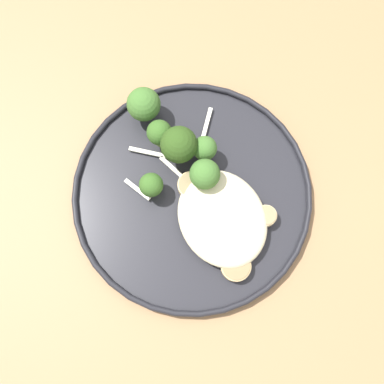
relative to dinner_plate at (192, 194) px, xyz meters
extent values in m
plane|color=#47423D|center=(-0.04, 0.03, -0.75)|extent=(6.00, 6.00, 0.00)
cube|color=#9E754C|center=(-0.04, 0.03, -0.03)|extent=(1.40, 1.00, 0.04)
cylinder|color=#232328|center=(0.00, 0.00, 0.00)|extent=(0.29, 0.29, 0.01)
torus|color=black|center=(0.00, 0.00, 0.01)|extent=(0.29, 0.29, 0.01)
ellipsoid|color=beige|center=(-0.05, -0.02, 0.02)|extent=(0.12, 0.10, 0.03)
cylinder|color=#E5C689|center=(-0.06, -0.04, 0.01)|extent=(0.03, 0.03, 0.01)
cylinder|color=#958159|center=(-0.06, -0.04, 0.02)|extent=(0.02, 0.02, 0.00)
cylinder|color=#DBB77A|center=(-0.10, -0.01, 0.01)|extent=(0.03, 0.03, 0.01)
cylinder|color=#8E774F|center=(-0.10, -0.01, 0.02)|extent=(0.03, 0.03, 0.00)
cylinder|color=beige|center=(-0.04, -0.02, 0.01)|extent=(0.03, 0.03, 0.01)
cylinder|color=#988766|center=(-0.04, -0.02, 0.02)|extent=(0.03, 0.03, 0.00)
cylinder|color=#E5C689|center=(-0.06, -0.06, 0.01)|extent=(0.02, 0.02, 0.01)
cylinder|color=#958159|center=(-0.06, -0.06, 0.02)|extent=(0.02, 0.02, 0.00)
cylinder|color=#DBB77A|center=(-0.01, -0.03, 0.01)|extent=(0.03, 0.03, 0.01)
cylinder|color=#8E774F|center=(-0.01, -0.03, 0.02)|extent=(0.03, 0.03, 0.00)
cylinder|color=#E5C689|center=(0.01, 0.00, 0.01)|extent=(0.03, 0.03, 0.01)
cylinder|color=#958159|center=(0.01, 0.00, 0.02)|extent=(0.03, 0.03, 0.00)
cylinder|color=#E5C689|center=(-0.05, -0.01, 0.01)|extent=(0.03, 0.03, 0.01)
cylinder|color=#958159|center=(-0.05, -0.01, 0.02)|extent=(0.03, 0.03, 0.00)
cylinder|color=#89A356|center=(0.08, 0.01, 0.01)|extent=(0.02, 0.02, 0.02)
sphere|color=#386023|center=(0.08, 0.01, 0.04)|extent=(0.03, 0.03, 0.03)
cylinder|color=#89A356|center=(0.05, -0.01, 0.01)|extent=(0.02, 0.02, 0.03)
sphere|color=#2D4C19|center=(0.05, -0.01, 0.04)|extent=(0.04, 0.04, 0.04)
cylinder|color=#89A356|center=(0.12, 0.01, 0.01)|extent=(0.02, 0.02, 0.02)
sphere|color=#42702D|center=(0.12, 0.01, 0.03)|extent=(0.04, 0.04, 0.04)
cylinder|color=#89A356|center=(0.02, 0.04, 0.01)|extent=(0.01, 0.01, 0.02)
sphere|color=#386023|center=(0.02, 0.04, 0.03)|extent=(0.03, 0.03, 0.03)
cylinder|color=#89A356|center=(0.04, -0.03, 0.01)|extent=(0.01, 0.01, 0.02)
sphere|color=#42702D|center=(0.04, -0.03, 0.03)|extent=(0.03, 0.03, 0.03)
cylinder|color=#89A356|center=(0.01, -0.02, 0.02)|extent=(0.01, 0.01, 0.03)
sphere|color=#42702D|center=(0.01, -0.02, 0.04)|extent=(0.04, 0.04, 0.04)
cube|color=silver|center=(0.07, -0.05, 0.01)|extent=(0.05, 0.04, 0.00)
cube|color=silver|center=(0.03, 0.06, 0.01)|extent=(0.04, 0.02, 0.00)
cube|color=silver|center=(0.07, 0.02, 0.01)|extent=(0.04, 0.05, 0.00)
cube|color=silver|center=(0.04, 0.01, 0.01)|extent=(0.04, 0.02, 0.00)
camera|label=1|loc=(-0.13, 0.06, 0.57)|focal=45.15mm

